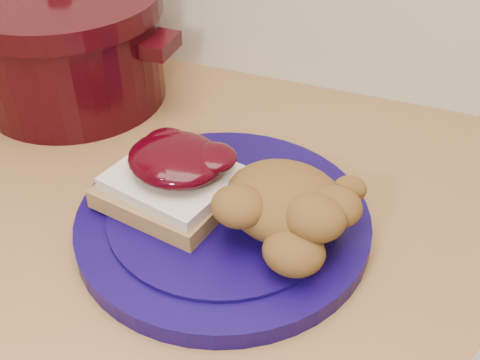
% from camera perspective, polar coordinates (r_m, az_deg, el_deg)
% --- Properties ---
extents(plate, '(0.36, 0.36, 0.02)m').
position_cam_1_polar(plate, '(0.59, -1.61, -3.98)').
color(plate, '#0E0443').
rests_on(plate, wood_countertop).
extents(sandwich, '(0.14, 0.13, 0.06)m').
position_cam_1_polar(sandwich, '(0.58, -6.37, 0.37)').
color(sandwich, olive).
rests_on(sandwich, plate).
extents(stuffing_mound, '(0.14, 0.13, 0.06)m').
position_cam_1_polar(stuffing_mound, '(0.55, 4.34, -2.08)').
color(stuffing_mound, brown).
rests_on(stuffing_mound, plate).
extents(dutch_oven, '(0.29, 0.25, 0.16)m').
position_cam_1_polar(dutch_oven, '(0.80, -15.99, 12.17)').
color(dutch_oven, black).
rests_on(dutch_oven, wood_countertop).
extents(pepper_grinder, '(0.06, 0.06, 0.11)m').
position_cam_1_polar(pepper_grinder, '(0.86, -14.32, 13.15)').
color(pepper_grinder, black).
rests_on(pepper_grinder, wood_countertop).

